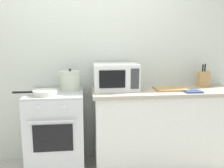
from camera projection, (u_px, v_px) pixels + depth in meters
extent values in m
cube|color=silver|center=(111.00, 59.00, 2.88)|extent=(4.40, 0.10, 2.50)
cube|color=white|center=(164.00, 129.00, 2.75)|extent=(1.64, 0.56, 0.88)
cube|color=#ADA393|center=(165.00, 91.00, 2.67)|extent=(1.70, 0.60, 0.04)
cube|color=silver|center=(57.00, 133.00, 2.59)|extent=(0.60, 0.60, 0.90)
cube|color=#B7B7BC|center=(55.00, 93.00, 2.51)|extent=(0.60, 0.60, 0.02)
cube|color=black|center=(53.00, 138.00, 2.28)|extent=(0.39, 0.01, 0.28)
cylinder|color=silver|center=(52.00, 122.00, 2.22)|extent=(0.48, 0.02, 0.02)
cylinder|color=silver|center=(39.00, 108.00, 2.20)|extent=(0.04, 0.02, 0.04)
cylinder|color=silver|center=(64.00, 107.00, 2.23)|extent=(0.04, 0.02, 0.04)
cylinder|color=beige|center=(70.00, 81.00, 2.61)|extent=(0.23, 0.23, 0.21)
cylinder|color=beige|center=(70.00, 72.00, 2.59)|extent=(0.24, 0.24, 0.01)
sphere|color=black|center=(70.00, 70.00, 2.59)|extent=(0.03, 0.03, 0.03)
cylinder|color=beige|center=(58.00, 75.00, 2.58)|extent=(0.05, 0.01, 0.01)
cylinder|color=beige|center=(82.00, 75.00, 2.61)|extent=(0.05, 0.01, 0.01)
cylinder|color=beige|center=(45.00, 93.00, 2.37)|extent=(0.24, 0.24, 0.05)
cylinder|color=black|center=(23.00, 92.00, 2.34)|extent=(0.20, 0.02, 0.02)
cube|color=white|center=(116.00, 77.00, 2.63)|extent=(0.50, 0.36, 0.30)
cube|color=black|center=(112.00, 79.00, 2.45)|extent=(0.28, 0.01, 0.19)
cube|color=#38383D|center=(135.00, 79.00, 2.47)|extent=(0.09, 0.01, 0.22)
cube|color=tan|center=(170.00, 89.00, 2.65)|extent=(0.36, 0.26, 0.02)
cube|color=tan|center=(203.00, 79.00, 2.82)|extent=(0.13, 0.10, 0.19)
cylinder|color=black|center=(203.00, 68.00, 2.80)|extent=(0.02, 0.02, 0.08)
cylinder|color=black|center=(205.00, 68.00, 2.80)|extent=(0.02, 0.02, 0.09)
cube|color=#33477A|center=(193.00, 91.00, 2.52)|extent=(0.18, 0.14, 0.02)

